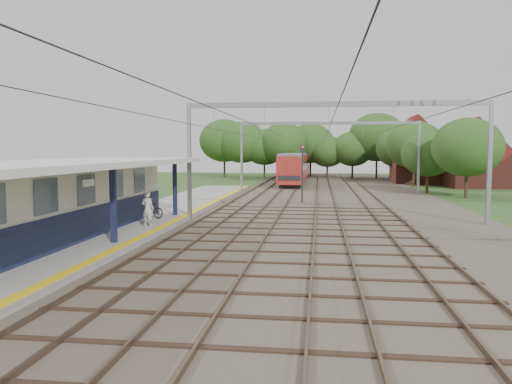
{
  "coord_description": "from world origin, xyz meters",
  "views": [
    {
      "loc": [
        2.71,
        -13.92,
        4.23
      ],
      "look_at": [
        -1.29,
        17.28,
        1.6
      ],
      "focal_mm": 35.0,
      "sensor_mm": 36.0,
      "label": 1
    }
  ],
  "objects_px": {
    "person": "(148,209)",
    "bicycle": "(150,209)",
    "train": "(297,165)",
    "signal_post": "(302,166)"
  },
  "relations": [
    {
      "from": "bicycle",
      "to": "person",
      "type": "bearing_deg",
      "value": -148.09
    },
    {
      "from": "bicycle",
      "to": "train",
      "type": "relative_size",
      "value": 0.05
    },
    {
      "from": "train",
      "to": "signal_post",
      "type": "xyz_separation_m",
      "value": [
        1.85,
        -31.3,
        0.89
      ]
    },
    {
      "from": "train",
      "to": "signal_post",
      "type": "bearing_deg",
      "value": -86.62
    },
    {
      "from": "person",
      "to": "bicycle",
      "type": "relative_size",
      "value": 1.07
    },
    {
      "from": "bicycle",
      "to": "train",
      "type": "bearing_deg",
      "value": 6.75
    },
    {
      "from": "person",
      "to": "bicycle",
      "type": "height_order",
      "value": "person"
    },
    {
      "from": "bicycle",
      "to": "signal_post",
      "type": "xyz_separation_m",
      "value": [
        8.26,
        11.98,
        2.14
      ]
    },
    {
      "from": "bicycle",
      "to": "train",
      "type": "distance_m",
      "value": 43.77
    },
    {
      "from": "train",
      "to": "signal_post",
      "type": "height_order",
      "value": "signal_post"
    }
  ]
}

